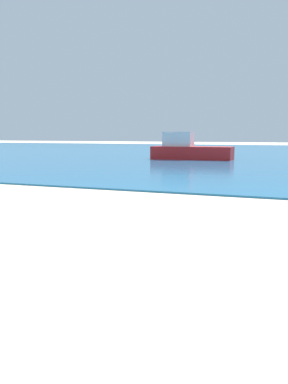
# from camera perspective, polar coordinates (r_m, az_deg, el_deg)

# --- Properties ---
(boat_near) EXTENTS (5.59, 2.02, 1.87)m
(boat_near) POSITION_cam_1_polar(r_m,az_deg,el_deg) (30.09, 5.96, 5.55)
(boat_near) COLOR red
(boat_near) RESTS_ON water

